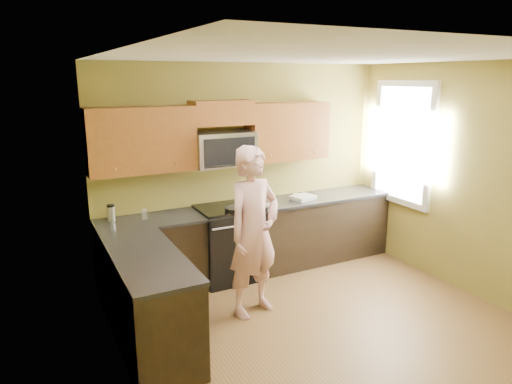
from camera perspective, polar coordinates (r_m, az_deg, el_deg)
floor at (r=4.99m, az=9.28°, el=-16.58°), size 4.00×4.00×0.00m
ceiling at (r=4.30m, az=10.74°, el=16.14°), size 4.00×4.00×0.00m
wall_back at (r=6.13m, az=-1.32°, el=2.98°), size 4.00×0.00×4.00m
wall_left at (r=3.66m, az=-16.06°, el=-5.24°), size 0.00×4.00×4.00m
wall_right at (r=5.86m, az=25.81°, el=1.06°), size 0.00×4.00×4.00m
cabinet_back_run at (r=6.11m, az=-0.04°, el=-5.91°), size 4.00×0.60×0.88m
cabinet_left_run at (r=4.62m, az=-13.07°, el=-13.21°), size 0.60×1.60×0.88m
countertop_back at (r=5.96m, az=0.00°, el=-1.78°), size 4.00×0.62×0.04m
countertop_left at (r=4.43m, az=-13.27°, el=-7.88°), size 0.62×1.60×0.04m
stove at (r=5.92m, az=-3.40°, el=-6.25°), size 0.76×0.65×0.95m
microwave at (r=5.77m, az=-4.04°, el=3.26°), size 0.76×0.40×0.42m
upper_cab_left at (r=5.50m, az=-13.73°, el=2.36°), size 1.22×0.33×0.75m
upper_cab_right at (r=6.22m, az=3.83°, el=4.06°), size 1.12×0.33×0.75m
upper_cab_over_mw at (r=5.71m, az=-4.30°, el=9.74°), size 0.76×0.33×0.30m
window at (r=6.57m, az=17.68°, el=5.73°), size 0.06×1.06×1.66m
woman at (r=4.92m, az=-0.27°, el=-4.97°), size 0.77×0.62×1.84m
frying_pan at (r=5.55m, az=-2.43°, el=-2.47°), size 0.32×0.51×0.06m
butter_tub at (r=5.80m, az=0.20°, el=-2.03°), size 0.14×0.14×0.08m
toast_slice at (r=5.91m, az=1.60°, el=-1.63°), size 0.13×0.13×0.01m
napkin_a at (r=5.80m, az=1.52°, el=-1.72°), size 0.12×0.13×0.06m
napkin_b at (r=6.31m, az=5.00°, el=-0.44°), size 0.13×0.14×0.07m
dish_towel at (r=6.25m, az=5.84°, el=-0.67°), size 0.35×0.31×0.05m
travel_mug at (r=5.55m, az=-17.36°, el=-3.43°), size 0.12×0.12×0.19m
glass_b at (r=5.50m, az=-13.64°, el=-2.66°), size 0.07×0.07×0.12m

